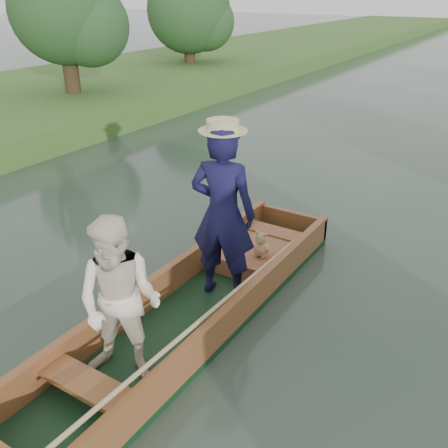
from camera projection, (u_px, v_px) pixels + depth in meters
The scene contains 3 objects.
ground at pixel (196, 319), 5.67m from camera, with size 120.00×120.00×0.00m, color #283D30.
trees_far at pixel (424, 30), 11.09m from camera, with size 22.71×14.01×4.26m.
punt at pixel (190, 271), 5.29m from camera, with size 1.12×5.00×2.15m.
Camera 1 is at (2.76, -3.74, 3.43)m, focal length 40.00 mm.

